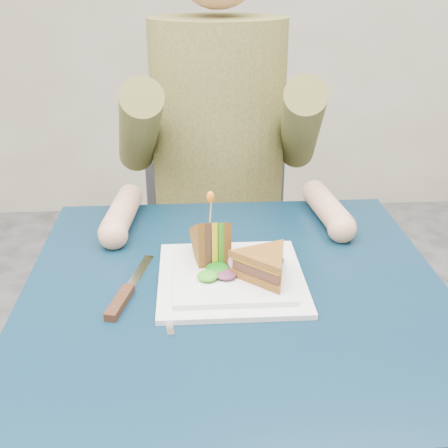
{
  "coord_description": "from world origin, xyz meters",
  "views": [
    {
      "loc": [
        -0.07,
        -0.85,
        1.26
      ],
      "look_at": [
        -0.02,
        0.07,
        0.82
      ],
      "focal_mm": 45.0,
      "sensor_mm": 36.0,
      "label": 1
    }
  ],
  "objects": [
    {
      "name": "sandwich_flat",
      "position": [
        0.05,
        -0.0,
        0.78
      ],
      "size": [
        0.18,
        0.18,
        0.05
      ],
      "color": "brown",
      "rests_on": "plate"
    },
    {
      "name": "onion_ring",
      "position": [
        0.01,
        0.03,
        0.77
      ],
      "size": [
        0.04,
        0.04,
        0.02
      ],
      "primitive_type": "torus",
      "rotation": [
        0.44,
        0.0,
        0.0
      ],
      "color": "#9E4C7A",
      "rests_on": "plate"
    },
    {
      "name": "plate",
      "position": [
        -0.01,
        0.02,
        0.74
      ],
      "size": [
        0.26,
        0.26,
        0.02
      ],
      "color": "white",
      "rests_on": "table"
    },
    {
      "name": "toothpick_frill",
      "position": [
        -0.04,
        0.07,
        0.88
      ],
      "size": [
        0.01,
        0.01,
        0.02
      ],
      "primitive_type": "ellipsoid",
      "color": "orange",
      "rests_on": "sandwich_upright"
    },
    {
      "name": "knife",
      "position": [
        -0.19,
        -0.03,
        0.74
      ],
      "size": [
        0.07,
        0.22,
        0.02
      ],
      "color": "silver",
      "rests_on": "table"
    },
    {
      "name": "sandwich_upright",
      "position": [
        -0.04,
        0.07,
        0.78
      ],
      "size": [
        0.08,
        0.13,
        0.13
      ],
      "color": "brown",
      "rests_on": "plate"
    },
    {
      "name": "chair",
      "position": [
        0.0,
        0.65,
        0.54
      ],
      "size": [
        0.42,
        0.4,
        0.93
      ],
      "color": "#47474C",
      "rests_on": "ground"
    },
    {
      "name": "toothpick",
      "position": [
        -0.04,
        0.07,
        0.85
      ],
      "size": [
        0.01,
        0.01,
        0.06
      ],
      "primitive_type": "cylinder",
      "rotation": [
        0.14,
        0.07,
        0.0
      ],
      "color": "tan",
      "rests_on": "sandwich_upright"
    },
    {
      "name": "diner",
      "position": [
        -0.0,
        0.54,
        0.91
      ],
      "size": [
        0.54,
        0.59,
        0.74
      ],
      "color": "brown",
      "rests_on": "chair"
    },
    {
      "name": "table",
      "position": [
        0.0,
        0.0,
        0.65
      ],
      "size": [
        0.75,
        0.75,
        0.73
      ],
      "color": "#081E2F",
      "rests_on": "ground"
    },
    {
      "name": "fork",
      "position": [
        -0.12,
        -0.05,
        0.73
      ],
      "size": [
        0.03,
        0.18,
        0.01
      ],
      "color": "silver",
      "rests_on": "table"
    },
    {
      "name": "lettuce_spill",
      "position": [
        -0.0,
        0.03,
        0.76
      ],
      "size": [
        0.15,
        0.13,
        0.02
      ],
      "primitive_type": null,
      "color": "#337A14",
      "rests_on": "plate"
    }
  ]
}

